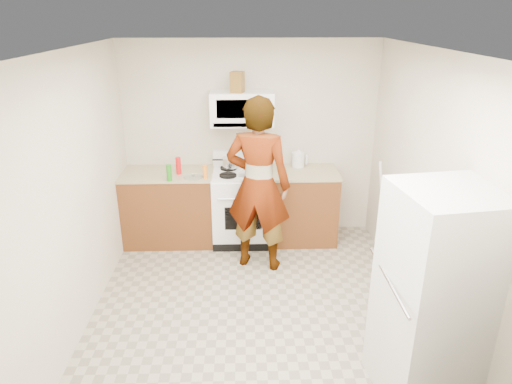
{
  "coord_description": "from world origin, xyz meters",
  "views": [
    {
      "loc": [
        -0.09,
        -3.87,
        2.79
      ],
      "look_at": [
        0.04,
        0.55,
        1.03
      ],
      "focal_mm": 32.0,
      "sensor_mm": 36.0,
      "label": 1
    }
  ],
  "objects_px": {
    "microwave": "(242,108)",
    "kettle": "(298,160)",
    "fridge": "(436,299)",
    "gas_range": "(243,205)",
    "saucepan": "(230,163)",
    "person": "(258,185)"
  },
  "relations": [
    {
      "from": "microwave",
      "to": "kettle",
      "type": "xyz_separation_m",
      "value": [
        0.71,
        0.05,
        -0.67
      ]
    },
    {
      "from": "microwave",
      "to": "fridge",
      "type": "bearing_deg",
      "value": -63.0
    },
    {
      "from": "gas_range",
      "to": "microwave",
      "type": "bearing_deg",
      "value": 90.0
    },
    {
      "from": "gas_range",
      "to": "saucepan",
      "type": "bearing_deg",
      "value": 137.03
    },
    {
      "from": "microwave",
      "to": "fridge",
      "type": "relative_size",
      "value": 0.45
    },
    {
      "from": "gas_range",
      "to": "fridge",
      "type": "height_order",
      "value": "fridge"
    },
    {
      "from": "microwave",
      "to": "saucepan",
      "type": "relative_size",
      "value": 3.66
    },
    {
      "from": "person",
      "to": "saucepan",
      "type": "relative_size",
      "value": 9.61
    },
    {
      "from": "kettle",
      "to": "saucepan",
      "type": "distance_m",
      "value": 0.86
    },
    {
      "from": "microwave",
      "to": "gas_range",
      "type": "bearing_deg",
      "value": -90.0
    },
    {
      "from": "saucepan",
      "to": "microwave",
      "type": "bearing_deg",
      "value": -6.06
    },
    {
      "from": "gas_range",
      "to": "microwave",
      "type": "height_order",
      "value": "microwave"
    },
    {
      "from": "gas_range",
      "to": "kettle",
      "type": "distance_m",
      "value": 0.91
    },
    {
      "from": "fridge",
      "to": "person",
      "type": "bearing_deg",
      "value": 113.76
    },
    {
      "from": "person",
      "to": "fridge",
      "type": "xyz_separation_m",
      "value": [
        1.22,
        -1.97,
        -0.15
      ]
    },
    {
      "from": "gas_range",
      "to": "kettle",
      "type": "relative_size",
      "value": 6.0
    },
    {
      "from": "person",
      "to": "kettle",
      "type": "bearing_deg",
      "value": -107.56
    },
    {
      "from": "person",
      "to": "kettle",
      "type": "distance_m",
      "value": 0.98
    },
    {
      "from": "fridge",
      "to": "microwave",
      "type": "bearing_deg",
      "value": 108.83
    },
    {
      "from": "person",
      "to": "kettle",
      "type": "height_order",
      "value": "person"
    },
    {
      "from": "gas_range",
      "to": "person",
      "type": "height_order",
      "value": "person"
    },
    {
      "from": "gas_range",
      "to": "kettle",
      "type": "height_order",
      "value": "gas_range"
    }
  ]
}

